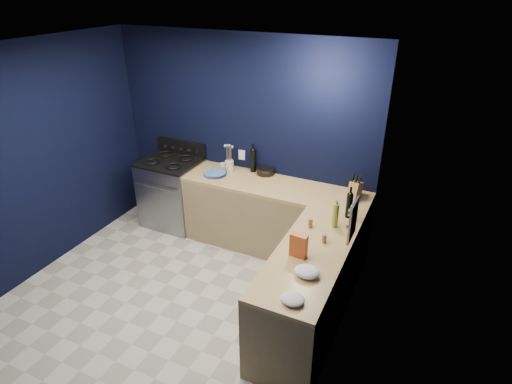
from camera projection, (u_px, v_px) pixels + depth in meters
The scene contains 28 objects.
floor at pixel (171, 302), 4.54m from camera, with size 3.50×3.50×0.02m, color beige.
ceiling at pixel (141, 52), 3.34m from camera, with size 3.50×3.50×0.02m, color silver.
wall_back at pixel (242, 138), 5.36m from camera, with size 3.50×0.02×2.60m, color black.
wall_right at pixel (341, 241), 3.28m from camera, with size 0.02×3.50×2.60m, color black.
wall_left at pixel (29, 165), 4.60m from camera, with size 0.02×3.50×2.60m, color black.
cab_back at pixel (274, 218), 5.27m from camera, with size 2.30×0.63×0.86m, color #947F55.
top_back at pixel (275, 187), 5.06m from camera, with size 2.30×0.63×0.04m, color olive.
cab_right at pixel (307, 293), 4.03m from camera, with size 0.63×1.67×0.86m, color #947F55.
top_right at pixel (310, 255), 3.82m from camera, with size 0.63×1.67×0.04m, color olive.
gas_range at pixel (173, 193), 5.82m from camera, with size 0.76×0.66×0.92m, color gray.
oven_door at pixel (159, 204), 5.57m from camera, with size 0.59×0.02×0.42m, color black.
cooktop at pixel (170, 162), 5.60m from camera, with size 0.76×0.66×0.03m, color black.
backguard at pixel (182, 147), 5.79m from camera, with size 0.76×0.06×0.20m, color black.
spice_panel at pixel (353, 220), 3.78m from camera, with size 0.02×0.28×0.38m, color gray.
wall_outlet at pixel (242, 155), 5.44m from camera, with size 0.09×0.02×0.13m, color white.
plate_stack at pixel (215, 174), 5.31m from camera, with size 0.28×0.28×0.04m, color #2E528E.
ramekin at pixel (223, 164), 5.57m from camera, with size 0.08×0.08×0.03m, color white.
utensil_crock at pixel (229, 166), 5.40m from camera, with size 0.11×0.11×0.14m, color beige.
wine_bottle_back at pixel (253, 161), 5.35m from camera, with size 0.07×0.07×0.30m, color black.
lemon_basket at pixel (266, 171), 5.33m from camera, with size 0.23×0.23×0.09m, color black.
knife_block at pixel (355, 191), 4.71m from camera, with size 0.11×0.18×0.20m, color olive.
wine_bottle_right at pixel (349, 206), 4.33m from camera, with size 0.07×0.07×0.27m, color black.
oil_bottle at pixel (335, 216), 4.16m from camera, with size 0.06×0.06×0.26m, color olive.
spice_jar_near at pixel (310, 223), 4.18m from camera, with size 0.04×0.04×0.10m, color olive.
spice_jar_far at pixel (324, 239), 3.94m from camera, with size 0.04×0.04×0.09m, color olive.
crouton_bag at pixel (299, 245), 3.72m from camera, with size 0.15×0.07×0.23m, color #AE0B1F.
towel_front at pixel (307, 272), 3.51m from camera, with size 0.22×0.19×0.08m, color white.
towel_end at pixel (293, 299), 3.23m from camera, with size 0.19×0.17×0.06m, color white.
Camera 1 is at (2.31, -2.76, 3.15)m, focal length 29.26 mm.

